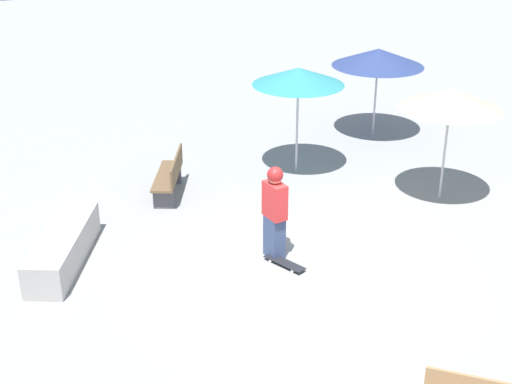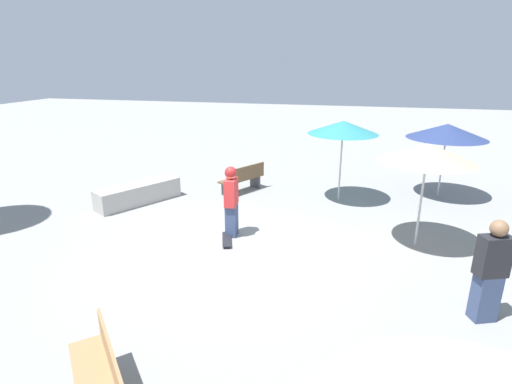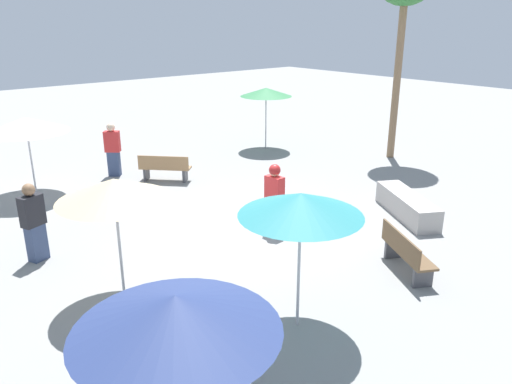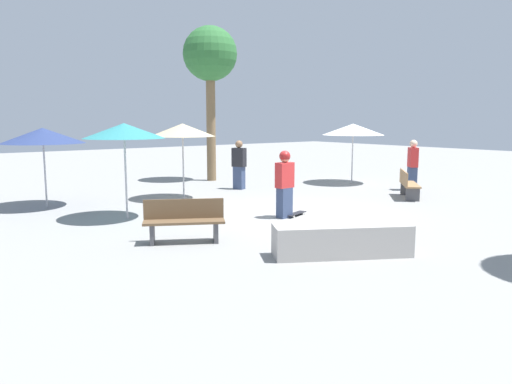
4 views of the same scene
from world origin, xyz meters
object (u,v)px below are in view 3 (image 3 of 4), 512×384
object	(u,v)px
shade_umbrella_teal	(301,205)
shade_umbrella_green	(266,92)
concrete_ledge	(407,205)
bench_near	(165,168)
bench_far	(406,253)
skateboard	(264,224)
shade_umbrella_navy	(176,313)
skater_main	(274,196)
shade_umbrella_tan	(114,190)
bystander_watching	(34,223)
bystander_far	(113,150)
shade_umbrella_white	(26,125)

from	to	relation	value
shade_umbrella_teal	shade_umbrella_green	world-z (taller)	shade_umbrella_green
concrete_ledge	bench_near	size ratio (longest dim) A/B	1.67
bench_near	bench_far	xyz separation A→B (m)	(-0.64, 8.31, 0.00)
bench_far	shade_umbrella_green	distance (m)	10.59
skateboard	shade_umbrella_navy	bearing A→B (deg)	112.70
skater_main	bench_near	distance (m)	5.11
shade_umbrella_navy	shade_umbrella_teal	xyz separation A→B (m)	(-2.92, -1.10, 0.17)
bench_far	shade_umbrella_green	xyz separation A→B (m)	(-4.53, -9.41, 1.77)
shade_umbrella_tan	shade_umbrella_green	xyz separation A→B (m)	(-9.32, -6.68, 0.09)
bench_far	shade_umbrella_green	world-z (taller)	shade_umbrella_green
bystander_watching	bystander_far	size ratio (longest dim) A/B	0.98
shade_umbrella_navy	shade_umbrella_white	world-z (taller)	shade_umbrella_white
concrete_ledge	shade_umbrella_green	size ratio (longest dim) A/B	1.04
skateboard	shade_umbrella_navy	distance (m)	7.24
bench_near	bench_far	bearing A→B (deg)	-38.71
shade_umbrella_green	shade_umbrella_white	bearing A→B (deg)	-1.93
bench_near	shade_umbrella_navy	size ratio (longest dim) A/B	0.66
shade_umbrella_white	bench_far	bearing A→B (deg)	113.11
bystander_far	shade_umbrella_teal	bearing A→B (deg)	-57.40
skater_main	shade_umbrella_navy	distance (m)	6.82
shade_umbrella_white	shade_umbrella_tan	bearing A→B (deg)	84.71
skateboard	concrete_ledge	bearing A→B (deg)	-138.40
concrete_ledge	shade_umbrella_tan	bearing A→B (deg)	-7.75
concrete_ledge	shade_umbrella_navy	xyz separation A→B (m)	(8.51, 2.74, 1.70)
concrete_ledge	bench_near	distance (m)	7.35
skateboard	bystander_far	bearing A→B (deg)	-9.99
concrete_ledge	shade_umbrella_navy	size ratio (longest dim) A/B	1.10
bystander_far	shade_umbrella_navy	bearing A→B (deg)	-70.93
skater_main	shade_umbrella_tan	distance (m)	4.34
bench_far	shade_umbrella_green	size ratio (longest dim) A/B	0.68
concrete_ledge	bystander_watching	distance (m)	8.89
skateboard	shade_umbrella_green	bearing A→B (deg)	-60.21
bench_near	shade_umbrella_teal	distance (m)	8.72
shade_umbrella_teal	bystander_far	bearing A→B (deg)	-97.97
skateboard	shade_umbrella_tan	bearing A→B (deg)	83.11
skater_main	bystander_watching	xyz separation A→B (m)	(4.83, -2.12, -0.05)
skater_main	concrete_ledge	size ratio (longest dim) A/B	0.68
bench_far	shade_umbrella_navy	bearing A→B (deg)	-50.49
skateboard	concrete_ledge	xyz separation A→B (m)	(-3.27, 1.87, 0.23)
shade_umbrella_tan	bystander_far	world-z (taller)	shade_umbrella_tan
shade_umbrella_teal	shade_umbrella_green	bearing A→B (deg)	-128.77
bench_far	shade_umbrella_navy	xyz separation A→B (m)	(5.88, 1.02, 1.56)
skateboard	shade_umbrella_white	xyz separation A→B (m)	(3.51, -6.11, 1.99)
bench_far	skateboard	bearing A→B (deg)	-140.31
shade_umbrella_navy	bystander_watching	xyz separation A→B (m)	(-0.41, -6.35, -1.14)
bench_near	skateboard	bearing A→B (deg)	-43.06
bench_near	shade_umbrella_tan	world-z (taller)	shade_umbrella_tan
skater_main	shade_umbrella_green	distance (m)	8.17
concrete_ledge	bystander_far	bearing A→B (deg)	-62.66
shade_umbrella_white	bench_near	bearing A→B (deg)	158.32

